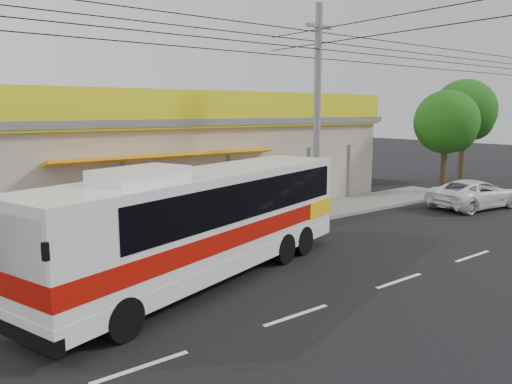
% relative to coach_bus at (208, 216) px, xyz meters
% --- Properties ---
extents(ground, '(120.00, 120.00, 0.00)m').
position_rel_coach_bus_xyz_m(ground, '(4.21, -1.06, -1.87)').
color(ground, black).
rests_on(ground, ground).
extents(sidewalk, '(30.00, 3.20, 0.15)m').
position_rel_coach_bus_xyz_m(sidewalk, '(4.21, 4.94, -1.79)').
color(sidewalk, slate).
rests_on(sidewalk, ground).
extents(lane_markings, '(50.00, 0.12, 0.01)m').
position_rel_coach_bus_xyz_m(lane_markings, '(4.21, -3.56, -1.87)').
color(lane_markings, silver).
rests_on(lane_markings, ground).
extents(storefront_building, '(22.60, 9.20, 5.70)m').
position_rel_coach_bus_xyz_m(storefront_building, '(4.20, 10.48, 0.43)').
color(storefront_building, '#A39583').
rests_on(storefront_building, ground).
extents(coach_bus, '(11.51, 5.78, 3.49)m').
position_rel_coach_bus_xyz_m(coach_bus, '(0.00, 0.00, 0.00)').
color(coach_bus, silver).
rests_on(coach_bus, ground).
extents(motorbike_red, '(1.76, 0.94, 0.88)m').
position_rel_coach_bus_xyz_m(motorbike_red, '(-1.81, 5.32, -1.28)').
color(motorbike_red, maroon).
rests_on(motorbike_red, sidewalk).
extents(motorbike_dark, '(1.56, 0.50, 0.93)m').
position_rel_coach_bus_xyz_m(motorbike_dark, '(-3.11, 5.31, -1.25)').
color(motorbike_dark, black).
rests_on(motorbike_dark, sidewalk).
extents(white_car, '(5.33, 2.88, 1.42)m').
position_rel_coach_bus_xyz_m(white_car, '(16.27, 0.88, -1.16)').
color(white_car, white).
rests_on(white_car, ground).
extents(utility_pole, '(34.00, 14.00, 9.13)m').
position_rel_coach_bus_xyz_m(utility_pole, '(7.37, 3.14, 5.66)').
color(utility_pole, slate).
rests_on(utility_pole, ground).
extents(tree_near, '(3.62, 3.62, 6.00)m').
position_rel_coach_bus_xyz_m(tree_near, '(18.76, 4.08, 2.19)').
color(tree_near, '#311F13').
rests_on(tree_near, ground).
extents(tree_far, '(4.17, 4.17, 6.91)m').
position_rel_coach_bus_xyz_m(tree_far, '(24.32, 6.21, 2.81)').
color(tree_far, '#311F13').
rests_on(tree_far, ground).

